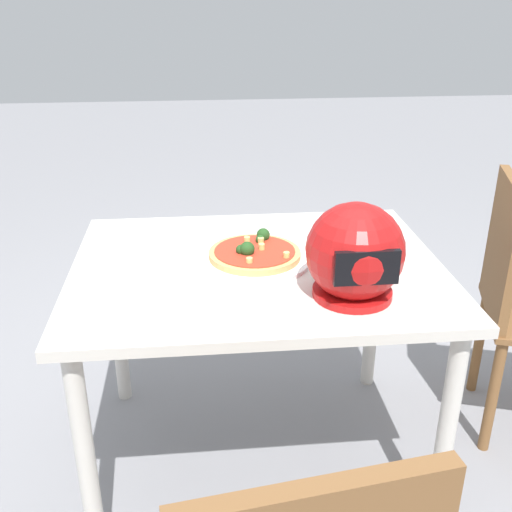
% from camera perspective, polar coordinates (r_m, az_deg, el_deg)
% --- Properties ---
extents(ground_plane, '(14.00, 14.00, 0.00)m').
position_cam_1_polar(ground_plane, '(2.16, 0.10, -18.06)').
color(ground_plane, gray).
extents(dining_table, '(1.07, 0.84, 0.71)m').
position_cam_1_polar(dining_table, '(1.80, 0.12, -3.23)').
color(dining_table, beige).
rests_on(dining_table, ground).
extents(pizza_plate, '(0.33, 0.33, 0.01)m').
position_cam_1_polar(pizza_plate, '(1.78, -0.12, -0.26)').
color(pizza_plate, white).
rests_on(pizza_plate, dining_table).
extents(pizza, '(0.27, 0.27, 0.06)m').
position_cam_1_polar(pizza, '(1.77, -0.13, 0.35)').
color(pizza, tan).
rests_on(pizza, pizza_plate).
extents(motorcycle_helmet, '(0.25, 0.25, 0.25)m').
position_cam_1_polar(motorcycle_helmet, '(1.55, 9.34, 0.22)').
color(motorcycle_helmet, '#B21414').
rests_on(motorcycle_helmet, dining_table).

